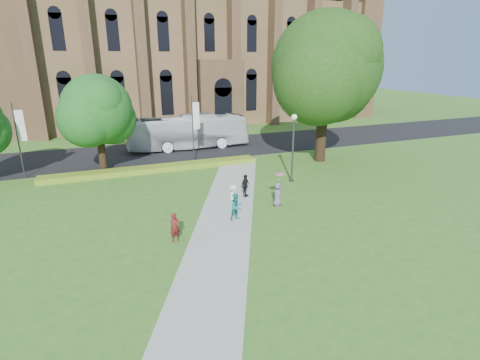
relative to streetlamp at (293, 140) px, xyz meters
name	(u,v)px	position (x,y,z in m)	size (l,w,h in m)	color
ground	(230,231)	(-7.50, -6.50, -3.30)	(160.00, 160.00, 0.00)	#346F21
road	(163,151)	(-7.50, 13.50, -3.29)	(160.00, 10.00, 0.02)	black
footpath	(224,223)	(-7.50, -5.50, -3.28)	(3.20, 30.00, 0.04)	#B2B2A8
flower_hedge	(154,169)	(-9.50, 6.70, -3.07)	(18.00, 1.40, 0.45)	#A4AE22
cathedral	(200,31)	(2.50, 33.23, 9.69)	(52.60, 18.25, 28.00)	brown
streetlamp	(293,140)	(0.00, 0.00, 0.00)	(0.44, 0.44, 5.24)	#38383D
large_tree	(326,68)	(5.50, 4.50, 5.07)	(9.60, 9.60, 13.20)	#332114
street_tree_1	(97,110)	(-13.50, 8.00, 1.93)	(5.60, 5.60, 8.05)	#332114
banner_pole_0	(194,125)	(-5.39, 8.70, 0.09)	(0.70, 0.10, 6.00)	#38383D
banner_pole_1	(19,136)	(-19.39, 8.70, 0.09)	(0.70, 0.10, 6.00)	#38383D
tour_coach	(188,132)	(-4.71, 13.93, -1.52)	(2.95, 12.61, 3.51)	white
pedestrian_0	(175,227)	(-10.59, -6.63, -2.49)	(0.56, 0.37, 1.54)	#5D1518
pedestrian_1	(236,207)	(-6.63, -5.25, -2.45)	(0.78, 0.61, 1.60)	#177074
pedestrian_2	(233,197)	(-6.25, -3.72, -2.44)	(1.06, 0.61, 1.64)	silver
pedestrian_3	(245,186)	(-4.67, -1.84, -2.47)	(0.92, 0.38, 1.58)	black
pedestrian_4	(278,194)	(-3.36, -4.16, -2.48)	(0.76, 0.49, 1.55)	slate
parasol	(280,178)	(-3.18, -4.06, -1.40)	(0.70, 0.70, 0.61)	#E6A2AB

